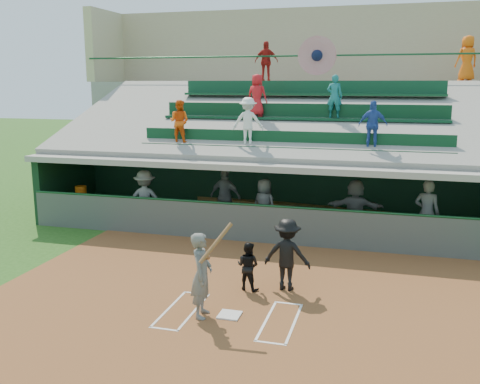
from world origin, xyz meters
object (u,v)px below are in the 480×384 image
(batter_at_plate, at_px, (202,275))
(water_cooler, at_px, (81,191))
(catcher, at_px, (248,266))
(white_table, at_px, (82,208))
(home_plate, at_px, (230,315))

(batter_at_plate, distance_m, water_cooler, 9.02)
(batter_at_plate, distance_m, catcher, 1.70)
(batter_at_plate, relative_size, catcher, 1.78)
(white_table, xyz_separation_m, water_cooler, (-0.03, 0.07, 0.55))
(batter_at_plate, bearing_deg, home_plate, 16.04)
(home_plate, relative_size, water_cooler, 1.15)
(catcher, height_order, white_table, catcher)
(home_plate, bearing_deg, white_table, 139.51)
(white_table, height_order, water_cooler, water_cooler)
(batter_at_plate, distance_m, white_table, 8.96)
(white_table, bearing_deg, batter_at_plate, -52.57)
(batter_at_plate, bearing_deg, water_cooler, 136.43)
(home_plate, distance_m, batter_at_plate, 1.01)
(catcher, xyz_separation_m, white_table, (-7.02, 4.56, -0.16))
(home_plate, xyz_separation_m, batter_at_plate, (-0.52, -0.15, 0.85))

